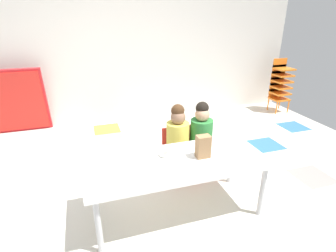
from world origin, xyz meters
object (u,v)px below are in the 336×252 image
at_px(seated_child_near_camera, 177,135).
at_px(seated_child_middle_seat, 201,132).
at_px(craft_table, 177,165).
at_px(paper_plate_near_edge, 165,156).
at_px(folded_activity_table, 16,102).
at_px(paper_bag_brown, 203,147).
at_px(kid_chair_orange_stack, 280,83).
at_px(donut_powdered_on_plate, 165,154).

xyz_separation_m(seated_child_near_camera, seated_child_middle_seat, (0.29, 0.00, 0.00)).
height_order(craft_table, paper_plate_near_edge, paper_plate_near_edge).
relative_size(seated_child_middle_seat, paper_plate_near_edge, 5.10).
distance_m(craft_table, seated_child_near_camera, 0.62).
xyz_separation_m(seated_child_near_camera, folded_activity_table, (-2.01, 2.00, -0.02)).
bearing_deg(paper_bag_brown, seated_child_middle_seat, 66.79).
height_order(folded_activity_table, paper_bag_brown, folded_activity_table).
height_order(folded_activity_table, paper_plate_near_edge, folded_activity_table).
height_order(craft_table, kid_chair_orange_stack, kid_chair_orange_stack).
distance_m(kid_chair_orange_stack, paper_plate_near_edge, 3.71).
xyz_separation_m(seated_child_middle_seat, kid_chair_orange_stack, (2.46, 1.66, 0.02)).
height_order(craft_table, seated_child_near_camera, seated_child_near_camera).
relative_size(folded_activity_table, paper_bag_brown, 4.94).
relative_size(craft_table, paper_bag_brown, 7.66).
height_order(seated_child_middle_seat, folded_activity_table, folded_activity_table).
bearing_deg(paper_plate_near_edge, craft_table, -53.95).
distance_m(paper_plate_near_edge, donut_powdered_on_plate, 0.02).
height_order(craft_table, seated_child_middle_seat, seated_child_middle_seat).
distance_m(seated_child_near_camera, donut_powdered_on_plate, 0.55).
xyz_separation_m(seated_child_near_camera, kid_chair_orange_stack, (2.75, 1.66, 0.02)).
distance_m(seated_child_middle_seat, paper_bag_brown, 0.65).
relative_size(craft_table, donut_powdered_on_plate, 14.15).
bearing_deg(craft_table, kid_chair_orange_stack, 37.04).
bearing_deg(kid_chair_orange_stack, craft_table, -142.96).
distance_m(paper_bag_brown, paper_plate_near_edge, 0.38).
relative_size(craft_table, kid_chair_orange_stack, 1.62).
height_order(seated_child_near_camera, paper_bag_brown, seated_child_near_camera).
relative_size(craft_table, paper_plate_near_edge, 9.36).
bearing_deg(paper_plate_near_edge, folded_activity_table, 124.88).
height_order(seated_child_near_camera, seated_child_middle_seat, same).
relative_size(seated_child_middle_seat, kid_chair_orange_stack, 0.88).
distance_m(craft_table, kid_chair_orange_stack, 3.71).
height_order(folded_activity_table, donut_powdered_on_plate, folded_activity_table).
height_order(kid_chair_orange_stack, donut_powdered_on_plate, kid_chair_orange_stack).
bearing_deg(craft_table, paper_bag_brown, -1.43).
distance_m(craft_table, paper_plate_near_edge, 0.15).
bearing_deg(paper_plate_near_edge, paper_bag_brown, -19.86).
bearing_deg(seated_child_middle_seat, seated_child_near_camera, 180.00).
height_order(craft_table, paper_bag_brown, paper_bag_brown).
bearing_deg(paper_plate_near_edge, kid_chair_orange_stack, 34.83).
bearing_deg(paper_bag_brown, kid_chair_orange_stack, 39.62).
bearing_deg(kid_chair_orange_stack, folded_activity_table, 175.83).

